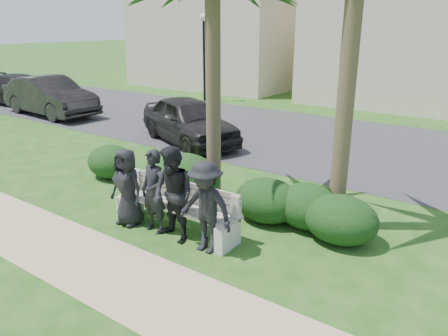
% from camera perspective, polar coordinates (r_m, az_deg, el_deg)
% --- Properties ---
extents(ground, '(160.00, 160.00, 0.00)m').
position_cam_1_polar(ground, '(8.54, -4.75, -8.37)').
color(ground, '#1D4814').
rests_on(ground, ground).
extents(footpath, '(30.00, 1.60, 0.01)m').
position_cam_1_polar(footpath, '(7.45, -13.98, -13.24)').
color(footpath, tan).
rests_on(footpath, ground).
extents(asphalt_street, '(160.00, 8.00, 0.01)m').
position_cam_1_polar(asphalt_street, '(15.14, 15.22, 3.06)').
color(asphalt_street, '#2D2D30').
rests_on(asphalt_street, ground).
extents(stucco_bldg_left, '(10.40, 8.40, 7.30)m').
position_cam_1_polar(stucco_bldg_left, '(29.22, 0.13, 18.06)').
color(stucco_bldg_left, '#BEAE8E').
rests_on(stucco_bldg_left, ground).
extents(stucco_bldg_right, '(8.40, 8.40, 7.30)m').
position_cam_1_polar(stucco_bldg_right, '(24.51, 22.52, 16.68)').
color(stucco_bldg_right, '#BEAE8E').
rests_on(stucco_bldg_right, ground).
extents(street_lamp, '(0.36, 0.36, 4.29)m').
position_cam_1_polar(street_lamp, '(22.64, -2.65, 16.12)').
color(street_lamp, black).
rests_on(street_lamp, ground).
extents(park_bench, '(2.65, 0.64, 0.93)m').
position_cam_1_polar(park_bench, '(8.49, -6.24, -5.48)').
color(park_bench, '#AFA693').
rests_on(park_bench, ground).
extents(man_a, '(0.77, 0.50, 1.56)m').
position_cam_1_polar(man_a, '(8.78, -12.53, -2.47)').
color(man_a, black).
rests_on(man_a, ground).
extents(man_b, '(0.62, 0.43, 1.63)m').
position_cam_1_polar(man_b, '(8.36, -9.15, -3.04)').
color(man_b, black).
rests_on(man_b, ground).
extents(man_c, '(0.96, 0.80, 1.78)m').
position_cam_1_polar(man_c, '(7.94, -6.65, -3.53)').
color(man_c, black).
rests_on(man_c, ground).
extents(man_d, '(1.07, 0.62, 1.66)m').
position_cam_1_polar(man_d, '(7.53, -2.43, -5.15)').
color(man_d, black).
rests_on(man_d, ground).
extents(hedge_a, '(1.35, 1.11, 0.88)m').
position_cam_1_polar(hedge_a, '(11.71, -14.50, 0.92)').
color(hedge_a, black).
rests_on(hedge_a, ground).
extents(hedge_b, '(1.69, 1.39, 1.10)m').
position_cam_1_polar(hedge_b, '(9.90, -5.13, -1.08)').
color(hedge_b, black).
rests_on(hedge_b, ground).
extents(hedge_c, '(0.90, 0.74, 0.59)m').
position_cam_1_polar(hedge_c, '(10.02, -5.77, -2.42)').
color(hedge_c, black).
rests_on(hedge_c, ground).
extents(hedge_d, '(1.38, 1.14, 0.90)m').
position_cam_1_polar(hedge_d, '(8.90, 5.67, -4.06)').
color(hedge_d, black).
rests_on(hedge_d, ground).
extents(hedge_e, '(1.38, 1.14, 0.90)m').
position_cam_1_polar(hedge_e, '(8.74, 11.02, -4.77)').
color(hedge_e, black).
rests_on(hedge_e, ground).
extents(hedge_f, '(1.24, 1.03, 0.81)m').
position_cam_1_polar(hedge_f, '(8.54, 14.53, -5.94)').
color(hedge_f, black).
rests_on(hedge_f, ground).
extents(hedge_extra, '(1.38, 1.14, 0.90)m').
position_cam_1_polar(hedge_extra, '(8.31, 15.02, -6.34)').
color(hedge_extra, black).
rests_on(hedge_extra, ground).
extents(car_a, '(4.82, 3.37, 1.52)m').
position_cam_1_polar(car_a, '(14.66, -4.62, 6.23)').
color(car_a, black).
rests_on(car_a, ground).
extents(car_b, '(5.13, 2.04, 1.66)m').
position_cam_1_polar(car_b, '(20.59, -21.76, 8.71)').
color(car_b, black).
rests_on(car_b, ground).
extents(car_c, '(5.22, 2.63, 1.45)m').
position_cam_1_polar(car_c, '(23.83, -24.89, 9.22)').
color(car_c, black).
rests_on(car_c, ground).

